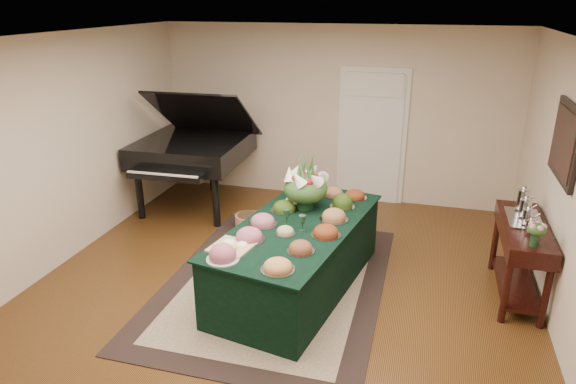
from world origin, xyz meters
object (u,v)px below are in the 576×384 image
(buffet_table, at_px, (298,256))
(mahogany_sideboard, at_px, (522,241))
(grand_piano, at_px, (193,148))
(floral_centerpiece, at_px, (306,183))

(buffet_table, relative_size, mahogany_sideboard, 1.95)
(buffet_table, height_order, grand_piano, grand_piano)
(grand_piano, relative_size, mahogany_sideboard, 1.41)
(floral_centerpiece, bearing_deg, grand_piano, 145.28)
(mahogany_sideboard, bearing_deg, floral_centerpiece, -179.43)
(floral_centerpiece, bearing_deg, buffet_table, -86.26)
(grand_piano, bearing_deg, mahogany_sideboard, -17.81)
(buffet_table, xyz_separation_m, floral_centerpiece, (-0.03, 0.45, 0.69))
(grand_piano, bearing_deg, floral_centerpiece, -34.72)
(buffet_table, bearing_deg, grand_piano, 138.13)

